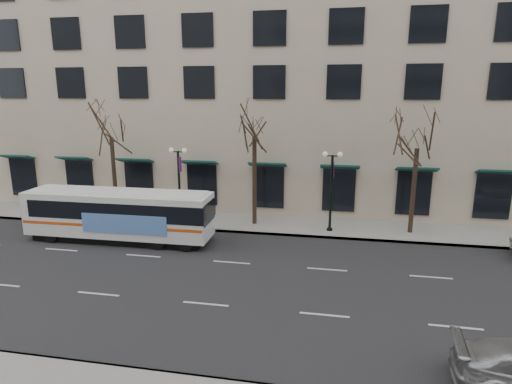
% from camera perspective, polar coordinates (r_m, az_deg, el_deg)
% --- Properties ---
extents(ground, '(160.00, 160.00, 0.00)m').
position_cam_1_polar(ground, '(20.91, -4.82, -11.73)').
color(ground, black).
rests_on(ground, ground).
extents(sidewalk_far, '(80.00, 4.00, 0.15)m').
position_cam_1_polar(sidewalk_far, '(28.61, 9.80, -4.71)').
color(sidewalk_far, gray).
rests_on(sidewalk_far, ground).
extents(building_hotel, '(40.00, 20.00, 24.00)m').
position_cam_1_polar(building_hotel, '(40.00, 0.27, 17.88)').
color(building_hotel, '#B9A88D').
rests_on(building_hotel, ground).
extents(tree_far_left, '(3.60, 3.60, 8.34)m').
position_cam_1_polar(tree_far_left, '(31.07, -18.87, 8.68)').
color(tree_far_left, black).
rests_on(tree_far_left, ground).
extents(tree_far_mid, '(3.60, 3.60, 8.55)m').
position_cam_1_polar(tree_far_mid, '(27.59, -0.21, 9.32)').
color(tree_far_mid, black).
rests_on(tree_far_mid, ground).
extents(tree_far_right, '(3.60, 3.60, 8.06)m').
position_cam_1_polar(tree_far_right, '(27.57, 20.85, 7.44)').
color(tree_far_right, black).
rests_on(tree_far_right, ground).
extents(lamp_post_left, '(1.22, 0.45, 5.21)m').
position_cam_1_polar(lamp_post_left, '(28.92, -10.19, 1.36)').
color(lamp_post_left, black).
rests_on(lamp_post_left, ground).
extents(lamp_post_right, '(1.22, 0.45, 5.21)m').
position_cam_1_polar(lamp_post_right, '(27.08, 10.02, 0.55)').
color(lamp_post_right, black).
rests_on(lamp_post_right, ground).
extents(city_bus, '(11.30, 2.58, 3.06)m').
position_cam_1_polar(city_bus, '(26.86, -17.68, -2.79)').
color(city_bus, white).
rests_on(city_bus, ground).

